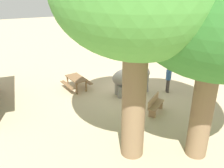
{
  "coord_description": "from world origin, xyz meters",
  "views": [
    {
      "loc": [
        -12.38,
        5.53,
        6.65
      ],
      "look_at": [
        -0.03,
        1.12,
        0.8
      ],
      "focal_mm": 40.5,
      "sensor_mm": 36.0,
      "label": 1
    }
  ],
  "objects": [
    {
      "name": "picnic_table_near",
      "position": [
        1.65,
        2.82,
        0.59
      ],
      "size": [
        1.83,
        1.82,
        0.78
      ],
      "rotation": [
        0.0,
        0.0,
        0.26
      ],
      "color": "brown",
      "rests_on": "ground_plane"
    },
    {
      "name": "elephant",
      "position": [
        -0.06,
        -0.01,
        1.04
      ],
      "size": [
        1.58,
        2.33,
        1.63
      ],
      "rotation": [
        0.0,
        0.0,
        4.72
      ],
      "color": "gray",
      "rests_on": "ground_plane"
    },
    {
      "name": "wooden_bench",
      "position": [
        -2.45,
        -0.35,
        0.47
      ],
      "size": [
        1.22,
        1.32,
        0.88
      ],
      "rotation": [
        0.0,
        0.0,
        2.29
      ],
      "color": "#9E7A51",
      "rests_on": "ground_plane"
    },
    {
      "name": "shade_tree_secondary",
      "position": [
        -5.86,
        -0.34,
        5.5
      ],
      "size": [
        6.16,
        5.64,
        7.74
      ],
      "color": "brown",
      "rests_on": "ground_plane"
    },
    {
      "name": "feed_bucket",
      "position": [
        2.34,
        -1.76,
        0.16
      ],
      "size": [
        0.36,
        0.36,
        0.32
      ],
      "primitive_type": "cylinder",
      "color": "gray",
      "rests_on": "ground_plane"
    },
    {
      "name": "ground_plane",
      "position": [
        0.0,
        0.0,
        0.0
      ],
      "size": [
        60.0,
        60.0,
        0.0
      ],
      "primitive_type": "plane",
      "color": "tan"
    },
    {
      "name": "person_handler",
      "position": [
        -0.56,
        -2.23,
        0.95
      ],
      "size": [
        0.5,
        0.32,
        1.62
      ],
      "rotation": [
        0.0,
        0.0,
        1.37
      ],
      "color": "#3F3833",
      "rests_on": "ground_plane"
    }
  ]
}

